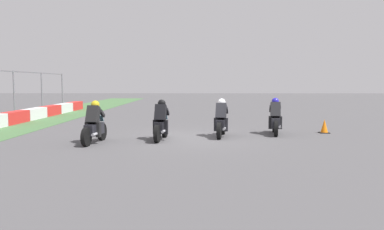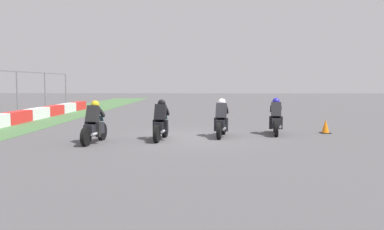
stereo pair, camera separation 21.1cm
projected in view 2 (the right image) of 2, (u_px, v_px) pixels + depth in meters
name	position (u px, v px, depth m)	size (l,w,h in m)	color
ground_plane	(191.00, 138.00, 14.96)	(120.00, 120.00, 0.00)	#4D4C4E
rider_lane_a	(276.00, 119.00, 15.86)	(2.04, 0.59, 1.51)	black
rider_lane_b	(222.00, 121.00, 15.18)	(2.03, 0.61, 1.51)	black
rider_lane_c	(161.00, 123.00, 14.37)	(2.04, 0.57, 1.51)	black
rider_lane_d	(94.00, 126.00, 13.62)	(2.04, 0.58, 1.51)	black
traffic_cone	(326.00, 127.00, 16.25)	(0.40, 0.40, 0.59)	black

